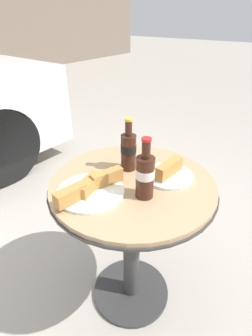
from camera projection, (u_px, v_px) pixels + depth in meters
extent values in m
plane|color=#A8A093|center=(131.00, 291.00, 1.44)|extent=(30.00, 30.00, 0.00)
cylinder|color=#333333|center=(131.00, 290.00, 1.44)|extent=(0.40, 0.40, 0.02)
cylinder|color=#333333|center=(132.00, 244.00, 1.26)|extent=(0.08, 0.08, 0.69)
cylinder|color=#333333|center=(132.00, 186.00, 1.08)|extent=(0.69, 0.69, 0.01)
cylinder|color=tan|center=(133.00, 183.00, 1.08)|extent=(0.68, 0.68, 0.02)
cylinder|color=#3D1E14|center=(145.00, 178.00, 0.94)|extent=(0.07, 0.07, 0.16)
cylinder|color=silver|center=(145.00, 173.00, 0.93)|extent=(0.07, 0.07, 0.04)
cylinder|color=#3D1E14|center=(146.00, 150.00, 0.89)|extent=(0.03, 0.03, 0.06)
cylinder|color=red|center=(147.00, 139.00, 0.87)|extent=(0.03, 0.03, 0.01)
cylinder|color=#3D1E14|center=(128.00, 152.00, 1.12)|extent=(0.07, 0.07, 0.16)
cylinder|color=black|center=(129.00, 149.00, 1.11)|extent=(0.07, 0.07, 0.03)
cylinder|color=#3D1E14|center=(129.00, 128.00, 1.06)|extent=(0.03, 0.03, 0.06)
cylinder|color=gold|center=(129.00, 120.00, 1.04)|extent=(0.03, 0.03, 0.01)
cylinder|color=white|center=(91.00, 192.00, 0.99)|extent=(0.26, 0.26, 0.01)
cube|color=white|center=(90.00, 190.00, 0.99)|extent=(0.19, 0.19, 0.00)
cube|color=#B77F3D|center=(70.00, 195.00, 0.92)|extent=(0.12, 0.06, 0.05)
cube|color=#B77F3D|center=(89.00, 185.00, 0.98)|extent=(0.14, 0.08, 0.05)
cube|color=#B77F3D|center=(107.00, 177.00, 1.02)|extent=(0.14, 0.07, 0.06)
cylinder|color=white|center=(168.00, 176.00, 1.09)|extent=(0.21, 0.21, 0.01)
cube|color=white|center=(168.00, 174.00, 1.09)|extent=(0.17, 0.17, 0.00)
cube|color=#B77F3D|center=(169.00, 168.00, 1.07)|extent=(0.15, 0.05, 0.06)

